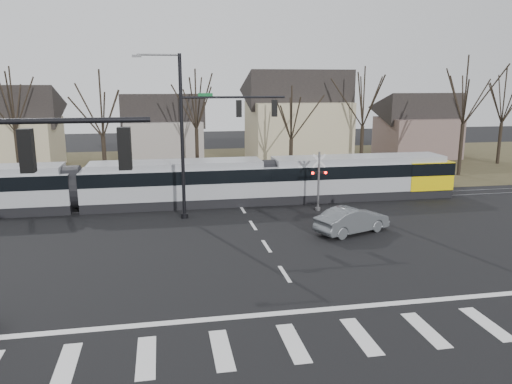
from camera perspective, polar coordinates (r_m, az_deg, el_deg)
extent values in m
plane|color=black|center=(21.17, 4.63, -11.30)|extent=(140.00, 140.00, 0.00)
cube|color=#38331E|center=(51.64, -4.76, 2.90)|extent=(140.00, 28.00, 0.01)
cube|color=silver|center=(17.24, -20.85, -17.98)|extent=(0.60, 2.60, 0.01)
cube|color=silver|center=(16.96, -12.44, -17.95)|extent=(0.60, 2.60, 0.01)
cube|color=silver|center=(17.02, -3.95, -17.54)|extent=(0.60, 2.60, 0.01)
cube|color=silver|center=(17.42, 4.26, -16.80)|extent=(0.60, 2.60, 0.01)
cube|color=silver|center=(18.13, 11.90, -15.81)|extent=(0.60, 2.60, 0.01)
cube|color=silver|center=(19.11, 18.79, -14.68)|extent=(0.60, 2.60, 0.01)
cube|color=silver|center=(20.33, 24.87, -13.50)|extent=(0.60, 2.60, 0.01)
cube|color=silver|center=(19.59, 6.05, -13.34)|extent=(28.00, 0.35, 0.01)
cube|color=silver|center=(22.95, 3.30, -9.33)|extent=(0.18, 2.00, 0.01)
cube|color=silver|center=(26.61, 1.21, -6.20)|extent=(0.18, 2.00, 0.01)
cube|color=silver|center=(30.35, -0.35, -3.83)|extent=(0.18, 2.00, 0.01)
cube|color=silver|center=(34.15, -1.56, -1.99)|extent=(0.18, 2.00, 0.01)
cube|color=silver|center=(38.00, -2.53, -0.51)|extent=(0.18, 2.00, 0.01)
cube|color=silver|center=(41.87, -3.31, 0.69)|extent=(0.18, 2.00, 0.01)
cube|color=silver|center=(45.76, -3.96, 1.69)|extent=(0.18, 2.00, 0.01)
cube|color=silver|center=(49.68, -4.52, 2.53)|extent=(0.18, 2.00, 0.01)
cube|color=#59595E|center=(35.20, -1.85, -1.51)|extent=(90.00, 0.12, 0.06)
cube|color=#59595E|center=(36.55, -2.19, -0.99)|extent=(90.00, 0.12, 0.06)
cube|color=gray|center=(35.36, -9.01, 0.96)|extent=(12.88, 3.01, 3.13)
cube|color=black|center=(35.24, -9.04, 1.97)|extent=(12.90, 3.05, 0.91)
cube|color=gray|center=(38.15, 11.57, 1.69)|extent=(13.96, 3.01, 3.13)
cube|color=black|center=(38.04, 11.61, 2.63)|extent=(13.98, 3.05, 0.91)
cube|color=#E3C406|center=(40.41, 18.51, 2.03)|extent=(3.44, 3.07, 2.09)
imported|color=#52565A|center=(29.27, 10.93, -3.16)|extent=(4.72, 5.65, 1.50)
cylinder|color=black|center=(13.17, -26.38, 7.23)|extent=(6.50, 0.14, 0.14)
cube|color=black|center=(13.16, -24.72, 4.30)|extent=(0.32, 0.32, 1.05)
sphere|color=#FF0C07|center=(13.12, -24.85, 5.73)|extent=(0.22, 0.22, 0.22)
cube|color=black|center=(12.80, -14.77, 4.83)|extent=(0.32, 0.32, 1.05)
sphere|color=#FF0C07|center=(12.76, -14.86, 6.30)|extent=(0.22, 0.22, 0.22)
cylinder|color=black|center=(31.37, -8.44, 6.06)|extent=(0.22, 0.22, 10.20)
cylinder|color=black|center=(32.29, -8.17, -2.70)|extent=(0.44, 0.44, 0.30)
cylinder|color=black|center=(31.50, -2.57, 10.77)|extent=(6.50, 0.14, 0.14)
cube|color=#0C5926|center=(31.29, -5.81, 10.98)|extent=(0.90, 0.03, 0.22)
cube|color=black|center=(31.57, -1.97, 9.51)|extent=(0.32, 0.32, 1.05)
sphere|color=#FF0C07|center=(31.56, -1.97, 10.10)|extent=(0.22, 0.22, 0.22)
cube|color=black|center=(32.00, 2.12, 9.54)|extent=(0.32, 0.32, 1.05)
sphere|color=#FF0C07|center=(31.99, 2.12, 10.13)|extent=(0.22, 0.22, 0.22)
cube|color=#59595B|center=(31.23, -13.49, 14.88)|extent=(0.55, 0.22, 0.14)
cylinder|color=#59595B|center=(33.72, 7.17, 1.21)|extent=(0.14, 0.14, 4.00)
cylinder|color=#59595B|center=(34.14, 7.08, -1.92)|extent=(0.36, 0.36, 0.20)
cube|color=silver|center=(33.48, 7.23, 3.56)|extent=(0.95, 0.04, 0.95)
cube|color=silver|center=(33.48, 7.23, 3.56)|extent=(0.95, 0.04, 0.95)
cube|color=black|center=(33.61, 7.19, 2.21)|extent=(1.00, 0.10, 0.12)
sphere|color=#FF0C07|center=(33.40, 6.50, 2.16)|extent=(0.18, 0.18, 0.18)
sphere|color=#FF0C07|center=(33.67, 7.96, 2.21)|extent=(0.18, 0.18, 0.18)
cube|color=tan|center=(55.02, -26.31, 4.88)|extent=(9.00, 8.00, 5.00)
cube|color=gray|center=(55.02, -10.46, 5.69)|extent=(8.00, 7.00, 4.50)
cube|color=tan|center=(53.85, 4.70, 6.78)|extent=(10.00, 8.00, 6.50)
cube|color=brown|center=(61.43, 17.87, 5.98)|extent=(8.00, 7.00, 4.50)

